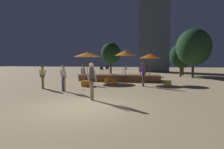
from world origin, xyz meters
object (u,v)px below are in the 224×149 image
at_px(cube_seat_3, 86,83).
at_px(bistro_chair_1, 147,69).
at_px(cube_seat_2, 107,81).
at_px(person_2, 43,76).
at_px(background_tree_2, 111,53).
at_px(person_1, 143,73).
at_px(person_0, 83,74).
at_px(bistro_chair_2, 102,69).
at_px(bistro_chair_0, 125,68).
at_px(person_4, 63,77).
at_px(person_3, 92,79).
at_px(background_tree_1, 194,47).
at_px(patio_umbrella_0, 125,53).
at_px(frisbee_disc, 83,90).
at_px(cube_seat_0, 168,83).
at_px(patio_umbrella_2, 150,56).
at_px(bistro_chair_3, 107,68).
at_px(background_tree_0, 183,57).
at_px(cube_seat_1, 114,82).
at_px(patio_umbrella_1, 87,55).
at_px(background_tree_3, 181,56).

xyz_separation_m(cube_seat_3, bistro_chair_1, (4.66, 4.91, 1.00)).
distance_m(cube_seat_2, person_2, 5.62).
bearing_deg(background_tree_2, person_2, -95.87).
xyz_separation_m(person_1, background_tree_2, (-5.46, 13.20, 2.21)).
bearing_deg(person_0, bistro_chair_2, -66.12).
bearing_deg(bistro_chair_0, person_4, -51.43).
relative_size(cube_seat_3, person_3, 0.39).
height_order(person_1, background_tree_1, background_tree_1).
distance_m(patio_umbrella_0, frisbee_disc, 6.38).
height_order(cube_seat_0, cube_seat_3, cube_seat_3).
bearing_deg(patio_umbrella_2, person_0, -156.86).
relative_size(cube_seat_3, bistro_chair_2, 0.81).
height_order(person_3, bistro_chair_3, person_3).
height_order(patio_umbrella_2, person_4, patio_umbrella_2).
height_order(bistro_chair_2, frisbee_disc, bistro_chair_2).
xyz_separation_m(person_3, bistro_chair_1, (2.59, 9.64, 0.17)).
height_order(bistro_chair_1, background_tree_2, background_tree_2).
distance_m(patio_umbrella_0, person_4, 7.15).
xyz_separation_m(bistro_chair_3, frisbee_disc, (0.05, -7.50, -1.20)).
bearing_deg(person_4, background_tree_0, 80.35).
bearing_deg(background_tree_0, cube_seat_1, -121.60).
relative_size(bistro_chair_0, bistro_chair_2, 1.00).
bearing_deg(background_tree_0, frisbee_disc, -120.63).
bearing_deg(person_3, frisbee_disc, 170.71).
bearing_deg(patio_umbrella_0, patio_umbrella_1, 178.89).
distance_m(person_0, background_tree_1, 13.91).
xyz_separation_m(person_1, bistro_chair_1, (0.21, 4.15, 0.17)).
bearing_deg(cube_seat_2, cube_seat_0, -8.34).
height_order(cube_seat_1, person_0, person_0).
bearing_deg(frisbee_disc, person_2, 179.52).
bearing_deg(patio_umbrella_0, bistro_chair_3, 136.22).
bearing_deg(cube_seat_0, bistro_chair_1, 116.69).
height_order(cube_seat_0, person_2, person_2).
bearing_deg(cube_seat_1, patio_umbrella_2, 34.27).
xyz_separation_m(cube_seat_3, bistro_chair_2, (0.06, 4.55, 1.00)).
xyz_separation_m(cube_seat_0, bistro_chair_0, (-3.97, 4.13, 1.02)).
height_order(patio_umbrella_2, person_3, patio_umbrella_2).
bearing_deg(bistro_chair_2, person_0, -135.20).
xyz_separation_m(person_2, bistro_chair_1, (7.28, 6.69, 0.34)).
xyz_separation_m(person_4, background_tree_3, (9.54, 13.89, 1.80)).
relative_size(cube_seat_1, bistro_chair_2, 0.64).
relative_size(patio_umbrella_1, cube_seat_2, 5.69).
distance_m(patio_umbrella_2, person_1, 2.98).
bearing_deg(bistro_chair_2, bistro_chair_0, -9.69).
xyz_separation_m(cube_seat_3, person_4, (-0.56, -2.61, 0.71)).
relative_size(person_3, person_4, 1.09).
distance_m(person_3, background_tree_3, 17.51).
distance_m(person_0, bistro_chair_2, 3.65).
xyz_separation_m(patio_umbrella_0, cube_seat_3, (-2.69, -3.49, -2.54)).
height_order(cube_seat_1, person_2, person_2).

